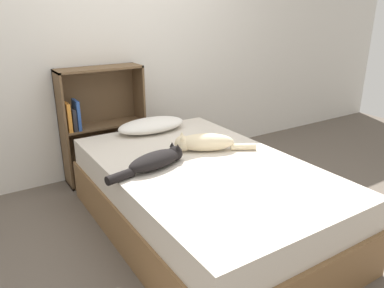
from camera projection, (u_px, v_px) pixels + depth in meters
The scene contains 7 objects.
ground_plane at pixel (203, 229), 2.84m from camera, with size 8.00×8.00×0.00m, color brown.
wall_back at pixel (119, 44), 3.56m from camera, with size 8.00×0.06×2.50m.
bed at pixel (203, 198), 2.75m from camera, with size 1.31×2.09×0.54m.
pillow at pixel (152, 125), 3.32m from camera, with size 0.62×0.32×0.12m.
cat_light at pixel (203, 143), 2.87m from camera, with size 0.58×0.38×0.15m.
cat_dark at pixel (156, 160), 2.57m from camera, with size 0.62×0.26×0.13m.
bookshelf at pixel (99, 123), 3.55m from camera, with size 0.77×0.26×1.08m.
Camera 1 is at (-1.39, -2.02, 1.58)m, focal length 35.00 mm.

